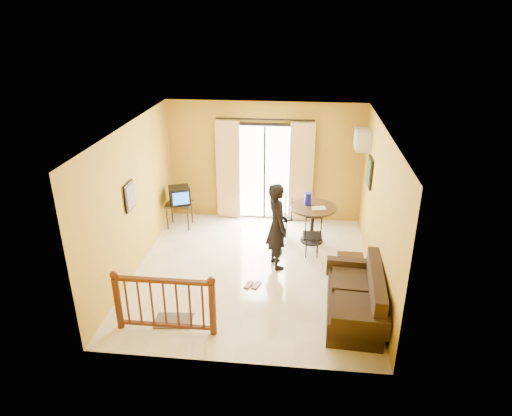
# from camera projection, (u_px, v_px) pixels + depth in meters

# --- Properties ---
(ground) EXTENTS (5.00, 5.00, 0.00)m
(ground) POSITION_uv_depth(u_px,v_px,m) (253.00, 271.00, 8.83)
(ground) COLOR beige
(ground) RESTS_ON ground
(room_shell) EXTENTS (5.00, 5.00, 5.00)m
(room_shell) POSITION_uv_depth(u_px,v_px,m) (252.00, 189.00, 8.14)
(room_shell) COLOR white
(room_shell) RESTS_ON ground
(balcony_door) EXTENTS (2.25, 0.14, 2.46)m
(balcony_door) POSITION_uv_depth(u_px,v_px,m) (265.00, 172.00, 10.56)
(balcony_door) COLOR black
(balcony_door) RESTS_ON ground
(tv_table) EXTENTS (0.58, 0.48, 0.58)m
(tv_table) POSITION_uv_depth(u_px,v_px,m) (179.00, 206.00, 10.44)
(tv_table) COLOR black
(tv_table) RESTS_ON ground
(television) EXTENTS (0.57, 0.54, 0.40)m
(television) POSITION_uv_depth(u_px,v_px,m) (180.00, 195.00, 10.32)
(television) COLOR black
(television) RESTS_ON tv_table
(picture_left) EXTENTS (0.05, 0.42, 0.52)m
(picture_left) POSITION_uv_depth(u_px,v_px,m) (130.00, 196.00, 8.24)
(picture_left) COLOR black
(picture_left) RESTS_ON room_shell
(dining_table) EXTENTS (0.99, 0.99, 0.82)m
(dining_table) POSITION_uv_depth(u_px,v_px,m) (313.00, 214.00, 9.70)
(dining_table) COLOR black
(dining_table) RESTS_ON ground
(water_jug) EXTENTS (0.14, 0.14, 0.27)m
(water_jug) POSITION_uv_depth(u_px,v_px,m) (308.00, 199.00, 9.67)
(water_jug) COLOR #1312B1
(water_jug) RESTS_ON dining_table
(serving_tray) EXTENTS (0.31, 0.22, 0.02)m
(serving_tray) POSITION_uv_depth(u_px,v_px,m) (319.00, 208.00, 9.53)
(serving_tray) COLOR #EDEACA
(serving_tray) RESTS_ON dining_table
(dining_chairs) EXTENTS (1.15, 1.26, 0.95)m
(dining_chairs) POSITION_uv_depth(u_px,v_px,m) (295.00, 245.00, 9.78)
(dining_chairs) COLOR black
(dining_chairs) RESTS_ON ground
(air_conditioner) EXTENTS (0.31, 0.60, 0.40)m
(air_conditioner) POSITION_uv_depth(u_px,v_px,m) (362.00, 139.00, 9.53)
(air_conditioner) COLOR silver
(air_conditioner) RESTS_ON room_shell
(botanical_print) EXTENTS (0.05, 0.50, 0.60)m
(botanical_print) POSITION_uv_depth(u_px,v_px,m) (370.00, 172.00, 9.13)
(botanical_print) COLOR black
(botanical_print) RESTS_ON room_shell
(coffee_table) EXTENTS (0.49, 0.88, 0.39)m
(coffee_table) POSITION_uv_depth(u_px,v_px,m) (351.00, 269.00, 8.39)
(coffee_table) COLOR black
(coffee_table) RESTS_ON ground
(bowl) EXTENTS (0.20, 0.20, 0.06)m
(bowl) POSITION_uv_depth(u_px,v_px,m) (352.00, 262.00, 8.32)
(bowl) COLOR brown
(bowl) RESTS_ON coffee_table
(sofa) EXTENTS (0.93, 1.86, 0.87)m
(sofa) POSITION_uv_depth(u_px,v_px,m) (358.00, 300.00, 7.40)
(sofa) COLOR black
(sofa) RESTS_ON ground
(standing_person) EXTENTS (0.62, 0.74, 1.72)m
(standing_person) POSITION_uv_depth(u_px,v_px,m) (277.00, 226.00, 8.68)
(standing_person) COLOR black
(standing_person) RESTS_ON ground
(stair_balustrade) EXTENTS (1.63, 0.13, 1.04)m
(stair_balustrade) POSITION_uv_depth(u_px,v_px,m) (164.00, 300.00, 6.99)
(stair_balustrade) COLOR #471E0F
(stair_balustrade) RESTS_ON ground
(doormat) EXTENTS (0.63, 0.45, 0.02)m
(doormat) POSITION_uv_depth(u_px,v_px,m) (174.00, 320.00, 7.42)
(doormat) COLOR #4F4A3F
(doormat) RESTS_ON ground
(sandals) EXTENTS (0.30, 0.27, 0.03)m
(sandals) POSITION_uv_depth(u_px,v_px,m) (252.00, 285.00, 8.36)
(sandals) COLOR brown
(sandals) RESTS_ON ground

